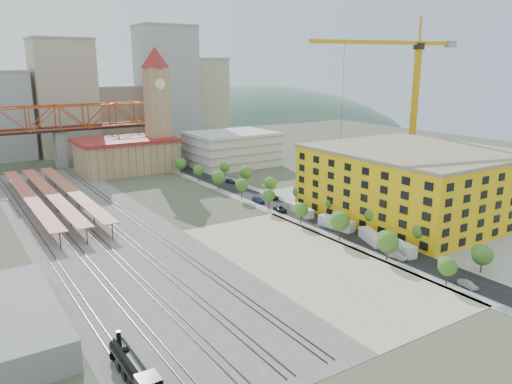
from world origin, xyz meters
TOP-DOWN VIEW (x-y plane):
  - ground at (0.00, 0.00)m, footprint 400.00×400.00m
  - ballast_strip at (-36.00, 17.50)m, footprint 36.00×165.00m
  - dirt_lot at (-4.00, -31.50)m, footprint 28.00×67.00m
  - street_asphalt at (16.00, 15.00)m, footprint 12.00×170.00m
  - sidewalk_west at (10.50, 15.00)m, footprint 3.00×170.00m
  - sidewalk_east at (21.50, 15.00)m, footprint 3.00×170.00m
  - construction_pad at (45.00, -20.00)m, footprint 50.00×90.00m
  - rail_tracks at (-37.80, 17.50)m, footprint 26.56×160.00m
  - platform_canopies at (-41.00, 45.00)m, footprint 16.00×80.00m
  - station_hall at (-5.00, 82.00)m, footprint 38.00×24.00m
  - clock_tower at (8.00, 79.99)m, footprint 12.00×12.00m
  - parking_garage at (36.00, 70.00)m, footprint 34.00×26.00m
  - truss_bridge at (-25.00, 105.00)m, footprint 94.00×9.60m
  - construction_building at (42.00, -20.00)m, footprint 44.60×50.60m
  - street_trees at (16.00, 5.00)m, footprint 15.40×124.40m
  - skyline at (7.47, 142.31)m, footprint 133.00×46.00m
  - distant_hills at (45.28, 260.00)m, footprint 647.00×264.00m
  - locomotive at (-50.00, -54.32)m, footprint 2.73×21.05m
  - tower_crane at (64.42, 4.02)m, footprint 51.36×14.60m
  - site_trailer_a at (16.00, -38.01)m, footprint 3.96×10.26m
  - site_trailer_b at (16.00, -30.11)m, footprint 5.46×9.68m
  - site_trailer_c at (16.00, -17.74)m, footprint 4.32×10.51m
  - site_trailer_d at (16.00, -3.48)m, footprint 3.44×9.26m
  - car_0 at (13.00, -57.98)m, footprint 2.17×4.34m
  - car_1 at (13.00, -40.57)m, footprint 2.10×4.97m
  - car_2 at (13.00, 2.79)m, footprint 3.00×5.28m
  - car_3 at (13.00, 14.37)m, footprint 2.24×5.24m
  - car_4 at (19.00, -49.00)m, footprint 2.01×4.38m
  - car_5 at (19.00, -1.81)m, footprint 1.57×4.30m
  - car_6 at (19.00, 15.50)m, footprint 2.66×5.25m
  - car_7 at (19.00, 41.75)m, footprint 1.99×4.74m

SIDE VIEW (x-z plane):
  - distant_hills at x=45.28m, z-range -193.04..33.96m
  - ground at x=0.00m, z-range 0.00..0.00m
  - street_trees at x=16.00m, z-range -4.00..4.00m
  - sidewalk_west at x=10.50m, z-range 0.00..0.04m
  - sidewalk_east at x=21.50m, z-range 0.00..0.04m
  - ballast_strip at x=-36.00m, z-range 0.00..0.06m
  - dirt_lot at x=-4.00m, z-range 0.00..0.06m
  - street_asphalt at x=16.00m, z-range 0.00..0.06m
  - construction_pad at x=45.00m, z-range 0.00..0.06m
  - rail_tracks at x=-37.80m, z-range 0.06..0.24m
  - car_7 at x=19.00m, z-range 0.00..1.37m
  - car_2 at x=13.00m, z-range 0.00..1.39m
  - car_5 at x=19.00m, z-range 0.00..1.41m
  - car_0 at x=13.00m, z-range 0.00..1.42m
  - car_6 at x=19.00m, z-range 0.00..1.42m
  - car_4 at x=19.00m, z-range 0.00..1.46m
  - car_3 at x=13.00m, z-range 0.00..1.51m
  - car_1 at x=13.00m, z-range 0.00..1.60m
  - site_trailer_d at x=16.00m, z-range 0.00..2.47m
  - site_trailer_b at x=16.00m, z-range 0.00..2.57m
  - site_trailer_a at x=16.00m, z-range 0.00..2.73m
  - site_trailer_c at x=16.00m, z-range 0.00..2.79m
  - locomotive at x=-50.00m, z-range -0.67..4.59m
  - platform_canopies at x=-41.00m, z-range 1.93..6.06m
  - station_hall at x=-5.00m, z-range 0.12..13.22m
  - parking_garage at x=36.00m, z-range 0.00..14.00m
  - construction_building at x=42.00m, z-range 0.01..18.81m
  - truss_bridge at x=-25.00m, z-range 6.06..31.66m
  - skyline at x=7.47m, z-range -7.19..52.81m
  - clock_tower at x=8.00m, z-range 2.70..54.70m
  - tower_crane at x=64.42m, z-range 6.56..62.61m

